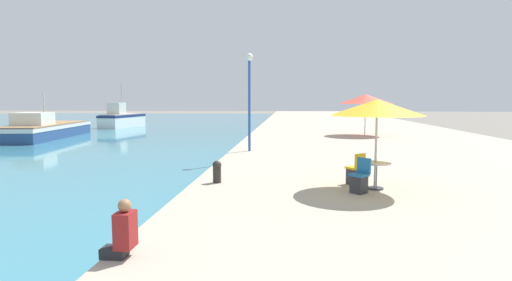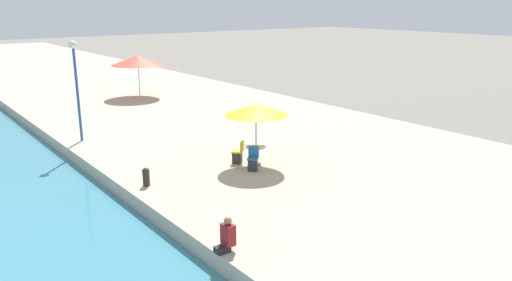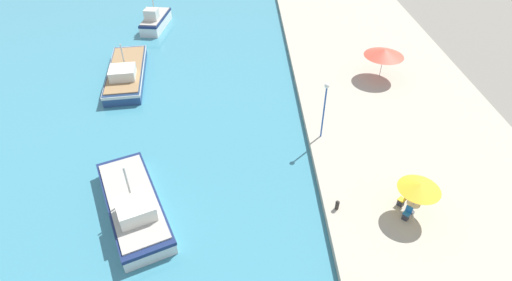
# 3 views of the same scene
# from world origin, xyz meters

# --- Properties ---
(quay_promenade) EXTENTS (16.00, 90.00, 0.55)m
(quay_promenade) POSITION_xyz_m (8.00, 37.00, 0.28)
(quay_promenade) COLOR #B2A893
(quay_promenade) RESTS_ON ground_plane
(cafe_umbrella_pink) EXTENTS (2.47, 2.47, 2.44)m
(cafe_umbrella_pink) POSITION_xyz_m (5.17, 11.37, 2.77)
(cafe_umbrella_pink) COLOR #B7B7B7
(cafe_umbrella_pink) RESTS_ON quay_promenade
(cafe_umbrella_white) EXTENTS (3.56, 3.56, 2.76)m
(cafe_umbrella_white) POSITION_xyz_m (7.87, 27.93, 3.01)
(cafe_umbrella_white) COLOR #B7B7B7
(cafe_umbrella_white) RESTS_ON quay_promenade
(cafe_table) EXTENTS (0.80, 0.80, 0.74)m
(cafe_table) POSITION_xyz_m (5.19, 11.44, 1.09)
(cafe_table) COLOR #333338
(cafe_table) RESTS_ON quay_promenade
(cafe_chair_left) EXTENTS (0.59, 0.59, 0.91)m
(cafe_chair_left) POSITION_xyz_m (4.68, 10.93, 0.88)
(cafe_chair_left) COLOR #2D2D33
(cafe_chair_left) RESTS_ON quay_promenade
(cafe_chair_right) EXTENTS (0.58, 0.59, 0.91)m
(cafe_chair_right) POSITION_xyz_m (4.73, 12.00, 0.88)
(cafe_chair_right) COLOR #2D2D33
(cafe_chair_right) RESTS_ON quay_promenade
(person_at_quay) EXTENTS (0.51, 0.36, 0.93)m
(person_at_quay) POSITION_xyz_m (0.31, 6.25, 0.96)
(person_at_quay) COLOR #232328
(person_at_quay) RESTS_ON quay_promenade
(mooring_bollard) EXTENTS (0.26, 0.26, 0.65)m
(mooring_bollard) POSITION_xyz_m (0.73, 11.87, 0.90)
(mooring_bollard) COLOR #2D2823
(mooring_bollard) RESTS_ON quay_promenade
(lamppost) EXTENTS (0.36, 0.36, 4.56)m
(lamppost) POSITION_xyz_m (0.94, 19.12, 3.65)
(lamppost) COLOR #28519E
(lamppost) RESTS_ON quay_promenade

